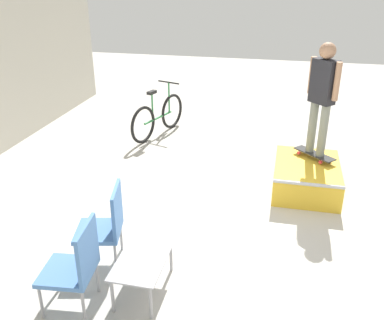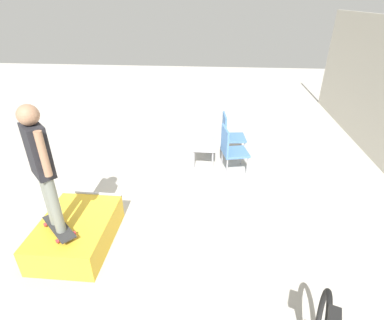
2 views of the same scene
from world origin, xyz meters
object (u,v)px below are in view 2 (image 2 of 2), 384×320
Objects in this scene: skate_ramp_box at (77,232)px; patio_chair_right at (231,148)px; patio_chair_left at (230,133)px; coffee_table at (204,145)px; skateboard_on_ramp at (59,227)px; person_skater at (41,161)px.

patio_chair_right is (-2.43, 2.35, 0.32)m from skate_ramp_box.
patio_chair_right is (0.77, 0.00, 0.00)m from patio_chair_left.
patio_chair_left reaches higher than coffee_table.
patio_chair_left is 0.77m from patio_chair_right.
skate_ramp_box is 2.12× the size of skateboard_on_ramp.
skateboard_on_ramp is at bearing -21.95° from skate_ramp_box.
skate_ramp_box is 3.35m from coffee_table.
skate_ramp_box is 1.43× the size of patio_chair_left.
coffee_table is 0.72m from patio_chair_right.
person_skater is 1.77× the size of patio_chair_left.
patio_chair_right reaches higher than skate_ramp_box.
patio_chair_right is (0.40, 0.58, 0.16)m from coffee_table.
person_skater is (0.25, -0.10, 1.35)m from skate_ramp_box.
coffee_table is at bearing 103.16° from person_skater.
skateboard_on_ramp is 3.61m from coffee_table.
patio_chair_right is at bearing 89.82° from skateboard_on_ramp.
coffee_table is (-3.08, 1.87, -0.14)m from skateboard_on_ramp.
person_skater is (0.00, 0.00, 1.05)m from skateboard_on_ramp.
skateboard_on_ramp is 0.67× the size of patio_chair_left.
skateboard_on_ramp is at bearing 138.42° from patio_chair_left.
skate_ramp_box is 3.40m from patio_chair_right.
skate_ramp_box is at bearing -31.99° from coffee_table.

